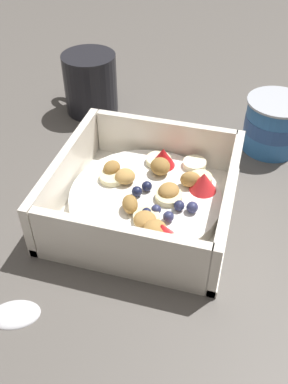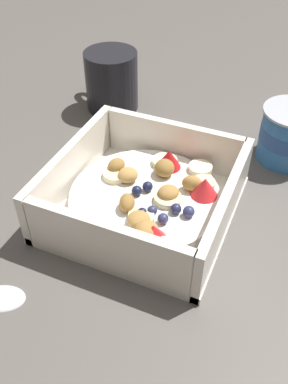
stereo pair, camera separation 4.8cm
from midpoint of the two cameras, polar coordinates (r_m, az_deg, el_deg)
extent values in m
plane|color=#56514C|center=(0.51, 3.51, -1.61)|extent=(2.40, 2.40, 0.00)
cube|color=white|center=(0.50, 2.76, -2.27)|extent=(0.20, 0.20, 0.01)
cube|color=white|center=(0.51, -6.94, 2.92)|extent=(0.20, 0.01, 0.07)
cube|color=white|center=(0.47, 13.67, -2.82)|extent=(0.20, 0.01, 0.07)
cube|color=white|center=(0.55, 6.40, 6.10)|extent=(0.01, 0.18, 0.07)
cube|color=white|center=(0.42, -1.78, -7.58)|extent=(0.01, 0.18, 0.07)
cylinder|color=white|center=(0.49, 2.81, -1.14)|extent=(0.17, 0.17, 0.02)
cylinder|color=#F4EAB7|center=(0.53, 5.90, 3.82)|extent=(0.04, 0.04, 0.01)
cylinder|color=beige|center=(0.51, -1.08, 2.22)|extent=(0.04, 0.04, 0.01)
cylinder|color=#F7EFC6|center=(0.52, 10.16, 3.03)|extent=(0.04, 0.04, 0.01)
cylinder|color=beige|center=(0.43, 6.15, -7.62)|extent=(0.03, 0.03, 0.01)
cylinder|color=beige|center=(0.45, 2.67, -3.59)|extent=(0.04, 0.04, 0.01)
cylinder|color=beige|center=(0.48, 6.09, -1.02)|extent=(0.04, 0.04, 0.01)
cylinder|color=beige|center=(0.50, 10.72, 1.01)|extent=(0.04, 0.04, 0.01)
cone|color=red|center=(0.52, 6.01, 4.33)|extent=(0.04, 0.04, 0.02)
cone|color=red|center=(0.48, 10.94, 0.55)|extent=(0.04, 0.04, 0.02)
cone|color=red|center=(0.43, 4.44, -5.51)|extent=(0.04, 0.04, 0.02)
sphere|color=navy|center=(0.46, 8.99, -2.74)|extent=(0.01, 0.01, 0.01)
sphere|color=#23284C|center=(0.44, -3.37, -4.31)|extent=(0.01, 0.01, 0.01)
sphere|color=#23284C|center=(0.45, 1.76, -3.69)|extent=(0.01, 0.01, 0.01)
sphere|color=navy|center=(0.46, 4.12, -2.61)|extent=(0.01, 0.01, 0.01)
sphere|color=navy|center=(0.45, 5.63, -3.70)|extent=(0.01, 0.01, 0.01)
sphere|color=#191E3D|center=(0.48, 1.90, 0.05)|extent=(0.01, 0.01, 0.01)
sphere|color=#23284C|center=(0.46, 7.28, -2.36)|extent=(0.01, 0.01, 0.01)
sphere|color=#191E3D|center=(0.49, 2.90, 0.73)|extent=(0.01, 0.01, 0.01)
sphere|color=#191E3D|center=(0.46, 2.78, -2.88)|extent=(0.01, 0.01, 0.01)
ellipsoid|color=tan|center=(0.50, 0.63, 2.22)|extent=(0.03, 0.03, 0.02)
ellipsoid|color=olive|center=(0.51, 5.48, 3.11)|extent=(0.03, 0.03, 0.02)
ellipsoid|color=olive|center=(0.46, 0.71, -1.57)|extent=(0.03, 0.03, 0.02)
ellipsoid|color=#AD7F42|center=(0.45, 2.40, -3.82)|extent=(0.03, 0.03, 0.01)
ellipsoid|color=#AD7F42|center=(0.49, 9.25, 1.02)|extent=(0.02, 0.03, 0.02)
ellipsoid|color=#AD7F42|center=(0.48, 6.16, -0.25)|extent=(0.03, 0.03, 0.02)
ellipsoid|color=olive|center=(0.51, -1.01, 3.45)|extent=(0.03, 0.02, 0.02)
ellipsoid|color=#AD7F42|center=(0.43, 3.57, -5.23)|extent=(0.03, 0.03, 0.02)
ellipsoid|color=silver|center=(0.44, -15.64, -13.42)|extent=(0.05, 0.06, 0.01)
cylinder|color=black|center=(0.67, -2.24, 14.53)|extent=(0.08, 0.08, 0.09)
torus|color=black|center=(0.71, -4.29, 15.96)|extent=(0.04, 0.05, 0.05)
camera|label=1|loc=(0.02, -87.13, 2.53)|focal=40.00mm
camera|label=2|loc=(0.02, 92.87, -2.53)|focal=40.00mm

